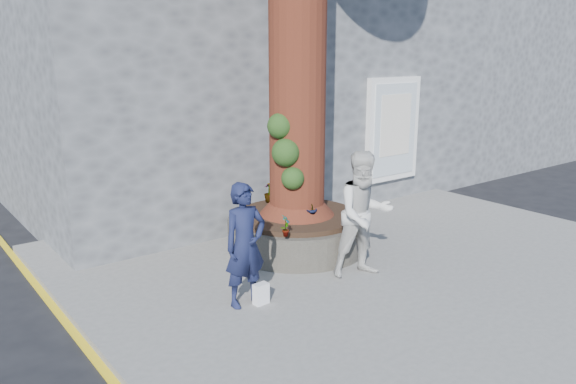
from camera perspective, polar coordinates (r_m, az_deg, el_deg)
ground at (r=7.67m, az=5.51°, el=-11.80°), size 120.00×120.00×0.00m
pavement at (r=9.27m, az=8.17°, el=-6.75°), size 9.00×8.00×0.12m
yellow_line at (r=7.10m, az=-19.71°, el=-14.91°), size 0.10×30.00×0.01m
stone_shop at (r=14.19m, az=-6.85°, el=13.37°), size 10.30×8.30×6.30m
neighbour_shop at (r=19.52m, az=14.34°, el=12.81°), size 6.00×8.00×6.00m
planter at (r=9.41m, az=0.89°, el=-4.00°), size 2.30×2.30×0.60m
man at (r=7.22m, az=-4.38°, el=-5.39°), size 0.60×0.40×1.63m
woman at (r=8.19m, az=7.74°, el=-2.28°), size 1.07×0.94×1.86m
shopping_bag at (r=7.47m, az=-2.76°, el=-10.29°), size 0.21×0.14×0.28m
plant_a at (r=8.15m, az=-0.24°, el=-3.43°), size 0.21×0.20×0.33m
plant_b at (r=8.91m, az=2.22°, el=-1.54°), size 0.30×0.30×0.43m
plant_c at (r=9.95m, az=-1.86°, el=0.00°), size 0.23×0.23×0.38m
plant_d at (r=10.43m, az=1.69°, el=0.50°), size 0.36×0.37×0.32m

